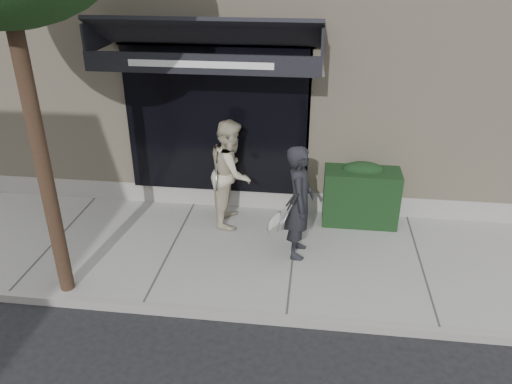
# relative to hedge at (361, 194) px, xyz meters

# --- Properties ---
(ground) EXTENTS (80.00, 80.00, 0.00)m
(ground) POSITION_rel_hedge_xyz_m (-1.10, -1.25, -0.66)
(ground) COLOR black
(ground) RESTS_ON ground
(sidewalk) EXTENTS (20.00, 3.00, 0.12)m
(sidewalk) POSITION_rel_hedge_xyz_m (-1.10, -1.25, -0.60)
(sidewalk) COLOR gray
(sidewalk) RESTS_ON ground
(curb) EXTENTS (20.00, 0.10, 0.14)m
(curb) POSITION_rel_hedge_xyz_m (-1.10, -2.80, -0.59)
(curb) COLOR gray
(curb) RESTS_ON ground
(building_facade) EXTENTS (14.30, 8.04, 5.64)m
(building_facade) POSITION_rel_hedge_xyz_m (-1.11, 3.71, 2.08)
(building_facade) COLOR tan
(building_facade) RESTS_ON ground
(hedge) EXTENTS (1.30, 0.70, 1.14)m
(hedge) POSITION_rel_hedge_xyz_m (0.00, 0.00, 0.00)
(hedge) COLOR black
(hedge) RESTS_ON sidewalk
(pedestrian_front) EXTENTS (0.70, 0.83, 1.84)m
(pedestrian_front) POSITION_rel_hedge_xyz_m (-1.04, -1.21, 0.38)
(pedestrian_front) COLOR black
(pedestrian_front) RESTS_ON sidewalk
(pedestrian_back) EXTENTS (0.74, 0.94, 1.89)m
(pedestrian_back) POSITION_rel_hedge_xyz_m (-2.26, -0.28, 0.40)
(pedestrian_back) COLOR beige
(pedestrian_back) RESTS_ON sidewalk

